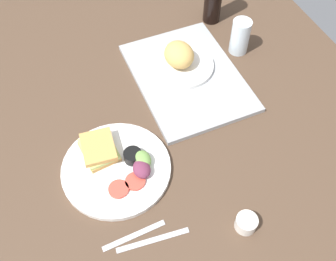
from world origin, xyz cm
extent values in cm
cube|color=#4C3828|center=(0.00, 0.00, -1.50)|extent=(190.00, 150.00, 3.00)
cube|color=#9EA0A3|center=(-17.90, 18.41, 0.80)|extent=(45.15, 33.20, 1.60)
cylinder|color=white|center=(-22.20, 18.41, 2.30)|extent=(21.10, 21.10, 1.40)
ellipsoid|color=tan|center=(-23.01, 17.49, 6.81)|extent=(11.19, 9.66, 7.63)
cylinder|color=white|center=(6.45, -14.70, 0.80)|extent=(30.83, 30.83, 1.60)
cube|color=tan|center=(0.28, -17.47, 2.30)|extent=(11.92, 10.16, 1.40)
cube|color=#B2C66B|center=(0.28, -17.47, 3.50)|extent=(11.58, 9.72, 1.00)
cube|color=tan|center=(0.28, -17.47, 4.70)|extent=(11.88, 10.10, 1.40)
cylinder|color=#D14738|center=(13.39, -16.24, 2.00)|extent=(5.60, 5.60, 0.80)
cylinder|color=#D14738|center=(12.92, -11.31, 2.00)|extent=(5.60, 5.60, 0.80)
cylinder|color=black|center=(5.68, -9.30, 3.10)|extent=(5.20, 5.20, 3.00)
cylinder|color=#EFEACC|center=(5.68, -9.30, 4.20)|extent=(4.26, 4.26, 0.60)
ellipsoid|color=#729E4C|center=(7.99, -7.30, 3.40)|extent=(6.00, 4.80, 3.60)
ellipsoid|color=#6B2D47|center=(10.76, -8.53, 3.40)|extent=(6.00, 4.80, 3.60)
cylinder|color=silver|center=(-23.48, 40.64, 6.28)|extent=(6.51, 6.51, 12.56)
cylinder|color=silver|center=(35.13, 10.65, 2.00)|extent=(5.60, 5.60, 4.00)
cube|color=#B7B7BC|center=(26.45, -16.70, 0.25)|extent=(2.10, 17.04, 0.50)
cube|color=#B7B7BC|center=(29.45, -12.70, 0.25)|extent=(3.37, 19.04, 0.50)
camera|label=1|loc=(63.18, -22.80, 96.74)|focal=41.87mm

